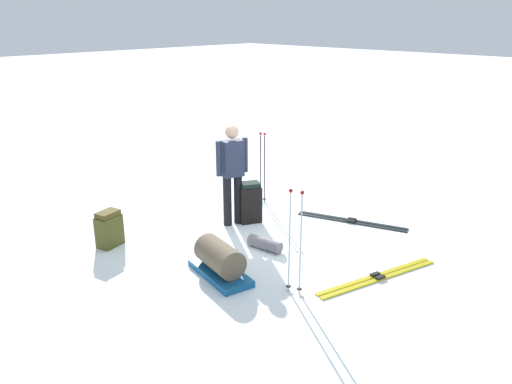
# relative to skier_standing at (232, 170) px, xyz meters

# --- Properties ---
(ground_plane) EXTENTS (80.00, 80.00, 0.00)m
(ground_plane) POSITION_rel_skier_standing_xyz_m (-0.54, -0.00, -0.95)
(ground_plane) COLOR white
(skier_standing) EXTENTS (0.31, 0.55, 1.70)m
(skier_standing) POSITION_rel_skier_standing_xyz_m (0.00, 0.00, 0.00)
(skier_standing) COLOR black
(skier_standing) RESTS_ON ground_plane
(ski_pair_near) EXTENTS (0.69, 1.96, 0.05)m
(ski_pair_near) POSITION_rel_skier_standing_xyz_m (-2.78, -0.06, -0.94)
(ski_pair_near) COLOR gold
(ski_pair_near) RESTS_ON ground_plane
(ski_pair_far) EXTENTS (1.84, 0.78, 0.05)m
(ski_pair_far) POSITION_rel_skier_standing_xyz_m (-1.40, -1.47, -0.94)
(ski_pair_far) COLOR black
(ski_pair_far) RESTS_ON ground_plane
(backpack_large_dark) EXTENTS (0.40, 0.44, 0.70)m
(backpack_large_dark) POSITION_rel_skier_standing_xyz_m (-0.14, -0.27, -0.61)
(backpack_large_dark) COLOR black
(backpack_large_dark) RESTS_ON ground_plane
(backpack_bright) EXTENTS (0.33, 0.42, 0.56)m
(backpack_bright) POSITION_rel_skier_standing_xyz_m (0.72, 1.91, -0.68)
(backpack_bright) COLOR #45471C
(backpack_bright) RESTS_ON ground_plane
(ski_poles_planted_near) EXTENTS (0.21, 0.11, 1.39)m
(ski_poles_planted_near) POSITION_rel_skier_standing_xyz_m (-2.20, 1.01, -0.19)
(ski_poles_planted_near) COLOR #A9B8BC
(ski_poles_planted_near) RESTS_ON ground_plane
(ski_poles_planted_far) EXTENTS (0.15, 0.09, 1.34)m
(ski_poles_planted_far) POSITION_rel_skier_standing_xyz_m (0.39, -1.13, -0.21)
(ski_poles_planted_far) COLOR #26222A
(ski_poles_planted_far) RESTS_ON ground_plane
(gear_sled) EXTENTS (1.13, 0.67, 0.49)m
(gear_sled) POSITION_rel_skier_standing_xyz_m (-1.20, 1.38, -0.73)
(gear_sled) COLOR #135286
(gear_sled) RESTS_ON ground_plane
(sleeping_mat_rolled) EXTENTS (0.57, 0.25, 0.18)m
(sleeping_mat_rolled) POSITION_rel_skier_standing_xyz_m (-1.07, 0.35, -0.86)
(sleeping_mat_rolled) COLOR slate
(sleeping_mat_rolled) RESTS_ON ground_plane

